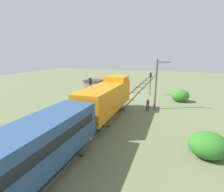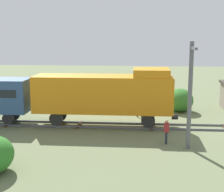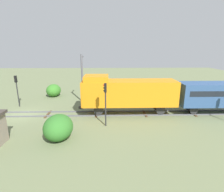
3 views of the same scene
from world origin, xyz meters
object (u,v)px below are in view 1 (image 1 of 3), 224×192
at_px(worker_by_signal, 148,104).
at_px(catenary_mast, 156,83).
at_px(passenger_car_leading, 7,163).
at_px(traffic_signal_near, 151,80).
at_px(traffic_signal_mid, 91,88).
at_px(relay_hut, 94,86).
at_px(worker_near_track, 121,89).
at_px(locomotive, 107,97).

distance_m(worker_by_signal, catenary_mast, 3.20).
distance_m(passenger_car_leading, catenary_mast, 20.04).
bearing_deg(traffic_signal_near, worker_by_signal, 95.73).
bearing_deg(traffic_signal_mid, worker_by_signal, -164.89).
distance_m(passenger_car_leading, relay_hut, 26.87).
relative_size(traffic_signal_near, traffic_signal_mid, 0.96).
bearing_deg(catenary_mast, traffic_signal_near, -77.73).
bearing_deg(catenary_mast, worker_by_signal, 57.65).
relative_size(worker_by_signal, catenary_mast, 0.24).
xyz_separation_m(passenger_car_leading, worker_near_track, (2.40, -27.39, -1.53)).
distance_m(passenger_car_leading, traffic_signal_near, 28.14).
relative_size(locomotive, passenger_car_leading, 0.83).
height_order(locomotive, passenger_car_leading, locomotive).
height_order(traffic_signal_near, worker_by_signal, traffic_signal_near).
distance_m(locomotive, traffic_signal_mid, 4.29).
relative_size(worker_near_track, worker_by_signal, 1.00).
xyz_separation_m(locomotive, relay_hut, (7.50, -12.44, -1.38)).
bearing_deg(traffic_signal_mid, catenary_mast, -157.98).
xyz_separation_m(locomotive, traffic_signal_mid, (3.40, -2.59, 0.34)).
xyz_separation_m(locomotive, worker_by_signal, (-4.20, -4.64, -1.78)).
xyz_separation_m(traffic_signal_near, catenary_mast, (-1.87, 8.60, 0.76)).
xyz_separation_m(traffic_signal_near, relay_hut, (10.70, 2.17, -1.60)).
relative_size(passenger_car_leading, relay_hut, 4.00).
bearing_deg(locomotive, catenary_mast, -130.13).
relative_size(traffic_signal_mid, worker_near_track, 2.65).
distance_m(passenger_car_leading, worker_near_track, 27.54).
xyz_separation_m(worker_near_track, relay_hut, (5.10, 1.62, 0.40)).
xyz_separation_m(locomotive, worker_near_track, (2.40, -14.06, -1.78)).
distance_m(traffic_signal_mid, relay_hut, 10.81).
height_order(catenary_mast, relay_hut, catenary_mast).
xyz_separation_m(catenary_mast, relay_hut, (12.57, -6.43, -2.36)).
height_order(traffic_signal_near, relay_hut, traffic_signal_near).
distance_m(locomotive, catenary_mast, 7.93).
xyz_separation_m(locomotive, catenary_mast, (-5.07, -6.01, 0.97)).
height_order(worker_by_signal, catenary_mast, catenary_mast).
xyz_separation_m(traffic_signal_mid, worker_near_track, (-1.00, -11.47, -2.12)).
bearing_deg(traffic_signal_near, worker_near_track, 5.67).
relative_size(locomotive, worker_by_signal, 6.82).
distance_m(traffic_signal_near, relay_hut, 11.03).
bearing_deg(traffic_signal_near, locomotive, 77.65).
relative_size(locomotive, traffic_signal_mid, 2.58).
height_order(locomotive, worker_near_track, locomotive).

